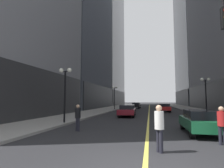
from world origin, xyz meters
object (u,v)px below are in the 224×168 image
Objects in this scene: car_maroon at (127,110)px; pedestrian_in_white_shirt at (159,125)px; street_lamp_left_far at (115,93)px; car_red at (164,107)px; street_lamp_left_near at (65,83)px; pedestrian_in_black_coat at (78,116)px; car_green at (201,121)px; pedestrian_in_red_jacket at (222,122)px; street_lamp_right_mid at (206,88)px; car_black at (136,105)px.

pedestrian_in_white_shirt is at bearing -78.41° from car_maroon.
car_red is at bearing -24.17° from street_lamp_left_far.
street_lamp_left_near is at bearing -117.05° from car_maroon.
street_lamp_left_far reaches higher than car_maroon.
pedestrian_in_black_coat is 0.94× the size of pedestrian_in_white_shirt.
car_green and car_red have the same top height.
car_green is 4.81m from pedestrian_in_white_shirt.
pedestrian_in_red_jacket is 14.34m from street_lamp_right_mid.
pedestrian_in_red_jacket reaches higher than pedestrian_in_black_coat.
car_green is 0.83× the size of car_maroon.
car_black is 34.17m from pedestrian_in_white_shirt.
car_green is 0.90× the size of street_lamp_left_far.
car_red is 2.54× the size of pedestrian_in_black_coat.
car_red is at bearing 117.96° from street_lamp_right_mid.
street_lamp_left_near is (-6.88, 6.34, 2.26)m from pedestrian_in_white_shirt.
car_green is at bearing -61.90° from car_maroon.
car_maroon and car_red have the same top height.
street_lamp_left_far is (-8.71, 3.91, 2.54)m from car_red.
car_red is 19.10m from street_lamp_left_near.
street_lamp_left_near is 1.00× the size of street_lamp_right_mid.
car_black is at bearing 62.83° from street_lamp_left_far.
street_lamp_left_far is at bearing 104.27° from pedestrian_in_white_shirt.
street_lamp_right_mid is (5.92, 15.44, 2.26)m from pedestrian_in_white_shirt.
pedestrian_in_black_coat is 4.18m from street_lamp_left_near.
car_green is 7.14m from pedestrian_in_black_coat.
street_lamp_left_near is (-9.55, 4.67, 2.32)m from pedestrian_in_red_jacket.
street_lamp_left_near is at bearing -97.35° from car_black.
car_green is 24.89m from street_lamp_left_far.
car_maroon is at bearing -171.60° from street_lamp_right_mid.
street_lamp_left_far is (-6.88, 27.06, 2.26)m from pedestrian_in_white_shirt.
pedestrian_in_white_shirt is (2.90, -14.14, 0.28)m from car_maroon.
pedestrian_in_white_shirt is 0.39× the size of street_lamp_left_near.
car_maroon is at bearing -117.66° from car_red.
street_lamp_right_mid reaches higher than car_red.
car_black is at bearing 95.57° from pedestrian_in_white_shirt.
car_black is at bearing 91.20° from car_maroon.
street_lamp_right_mid is at bearing 48.06° from pedestrian_in_black_coat.
pedestrian_in_red_jacket is at bearing -69.39° from street_lamp_left_far.
pedestrian_in_red_jacket is at bearing -26.07° from street_lamp_left_near.
street_lamp_left_far is (-9.33, 22.93, 2.54)m from car_green.
pedestrian_in_black_coat is 0.36× the size of street_lamp_right_mid.
car_maroon is at bearing 62.95° from street_lamp_left_near.
pedestrian_in_black_coat is 0.36× the size of street_lamp_left_near.
street_lamp_right_mid reaches higher than pedestrian_in_black_coat.
street_lamp_left_far is (-3.57, -6.95, 2.54)m from car_black.
car_red is 20.56m from pedestrian_in_black_coat.
street_lamp_left_near is (-9.33, 2.21, 2.54)m from car_green.
street_lamp_right_mid is at bearing -42.23° from street_lamp_left_far.
car_red is at bearing -64.67° from car_black.
pedestrian_in_white_shirt is at bearing -110.96° from street_lamp_right_mid.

